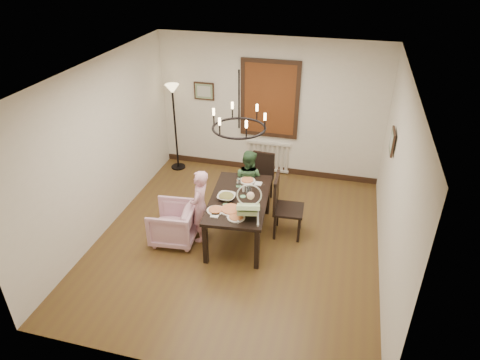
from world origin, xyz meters
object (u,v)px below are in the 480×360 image
at_px(elderly_woman, 200,212).
at_px(chair_right, 289,206).
at_px(baby_bouncer, 248,206).
at_px(seated_man, 248,186).
at_px(armchair, 173,223).
at_px(chair_far, 261,179).
at_px(floor_lamp, 175,129).
at_px(dining_table, 239,202).
at_px(drinking_glass, 248,189).

bearing_deg(elderly_woman, chair_right, 110.22).
distance_m(elderly_woman, baby_bouncer, 0.97).
bearing_deg(seated_man, chair_right, 161.27).
relative_size(chair_right, armchair, 1.53).
distance_m(armchair, elderly_woman, 0.49).
relative_size(chair_far, floor_lamp, 0.52).
bearing_deg(armchair, elderly_woman, 104.69).
distance_m(seated_man, floor_lamp, 2.24).
height_order(chair_far, floor_lamp, floor_lamp).
bearing_deg(baby_bouncer, floor_lamp, 118.51).
bearing_deg(chair_right, baby_bouncer, 140.96).
bearing_deg(chair_far, dining_table, -91.35).
xyz_separation_m(chair_right, seated_man, (-0.82, 0.54, -0.05)).
distance_m(drinking_glass, floor_lamp, 2.71).
relative_size(seated_man, drinking_glass, 7.64).
xyz_separation_m(dining_table, chair_far, (0.10, 1.17, -0.20)).
height_order(dining_table, chair_right, chair_right).
relative_size(armchair, seated_man, 0.72).
distance_m(dining_table, seated_man, 0.83).
bearing_deg(seated_man, elderly_woman, 77.16).
bearing_deg(drinking_glass, seated_man, 102.72).
bearing_deg(dining_table, seated_man, 88.02).
height_order(armchair, drinking_glass, drinking_glass).
relative_size(chair_far, armchair, 1.31).
distance_m(chair_far, drinking_glass, 1.05).
bearing_deg(chair_far, seated_man, -109.30).
xyz_separation_m(baby_bouncer, floor_lamp, (-2.15, 2.46, -0.03)).
relative_size(chair_far, elderly_woman, 0.90).
xyz_separation_m(chair_far, baby_bouncer, (0.15, -1.61, 0.46)).
relative_size(chair_right, baby_bouncer, 2.01).
xyz_separation_m(elderly_woman, seated_man, (0.54, 1.03, -0.03)).
distance_m(chair_right, elderly_woman, 1.44).
distance_m(chair_far, baby_bouncer, 1.68).
xyz_separation_m(armchair, floor_lamp, (-0.89, 2.38, 0.58)).
distance_m(chair_right, drinking_glass, 0.73).
distance_m(baby_bouncer, drinking_glass, 0.66).
relative_size(drinking_glass, floor_lamp, 0.07).
xyz_separation_m(chair_right, baby_bouncer, (-0.51, -0.71, 0.38)).
height_order(dining_table, elderly_woman, elderly_woman).
xyz_separation_m(baby_bouncer, drinking_glass, (-0.16, 0.63, -0.11)).
height_order(chair_far, baby_bouncer, baby_bouncer).
bearing_deg(armchair, dining_table, 104.32).
bearing_deg(elderly_woman, seated_man, 152.85).
bearing_deg(drinking_glass, chair_far, 89.52).
relative_size(armchair, floor_lamp, 0.40).
relative_size(armchair, baby_bouncer, 1.32).
relative_size(dining_table, elderly_woman, 1.62).
relative_size(elderly_woman, drinking_glass, 8.06).
bearing_deg(dining_table, armchair, -165.29).
relative_size(chair_right, drinking_glass, 8.44).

